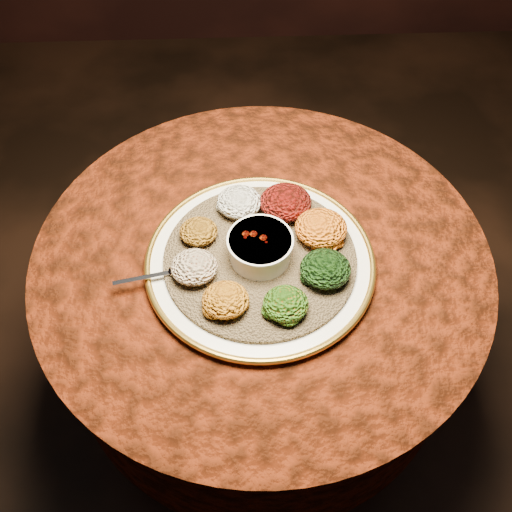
{
  "coord_description": "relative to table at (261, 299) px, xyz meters",
  "views": [
    {
      "loc": [
        -0.04,
        -0.73,
        1.67
      ],
      "look_at": [
        -0.01,
        -0.03,
        0.76
      ],
      "focal_mm": 40.0,
      "sensor_mm": 36.0,
      "label": 1
    }
  ],
  "objects": [
    {
      "name": "portion_mixveg",
      "position": [
        0.04,
        -0.16,
        0.23
      ],
      "size": [
        0.09,
        0.08,
        0.04
      ],
      "primitive_type": "ellipsoid",
      "color": "#9E400A",
      "rests_on": "injera"
    },
    {
      "name": "platter",
      "position": [
        -0.0,
        -0.03,
        0.19
      ],
      "size": [
        0.49,
        0.49,
        0.02
      ],
      "rotation": [
        0.0,
        0.0,
        0.08
      ],
      "color": "silver",
      "rests_on": "table"
    },
    {
      "name": "portion_shiro",
      "position": [
        -0.13,
        0.02,
        0.23
      ],
      "size": [
        0.08,
        0.07,
        0.04
      ],
      "primitive_type": "ellipsoid",
      "color": "#895510",
      "rests_on": "injera"
    },
    {
      "name": "stew_bowl",
      "position": [
        -0.0,
        -0.03,
        0.24
      ],
      "size": [
        0.13,
        0.13,
        0.05
      ],
      "color": "silver",
      "rests_on": "injera"
    },
    {
      "name": "portion_tikil",
      "position": [
        0.12,
        0.01,
        0.23
      ],
      "size": [
        0.11,
        0.1,
        0.05
      ],
      "primitive_type": "ellipsoid",
      "color": "#B8750F",
      "rests_on": "injera"
    },
    {
      "name": "portion_ayib",
      "position": [
        -0.04,
        0.1,
        0.23
      ],
      "size": [
        0.1,
        0.09,
        0.05
      ],
      "primitive_type": "ellipsoid",
      "color": "silver",
      "rests_on": "injera"
    },
    {
      "name": "injera",
      "position": [
        -0.0,
        -0.03,
        0.2
      ],
      "size": [
        0.47,
        0.47,
        0.01
      ],
      "primitive_type": "cylinder",
      "rotation": [
        0.0,
        0.0,
        -0.24
      ],
      "color": "olive",
      "rests_on": "platter"
    },
    {
      "name": "table",
      "position": [
        0.0,
        0.0,
        0.0
      ],
      "size": [
        0.96,
        0.96,
        0.73
      ],
      "color": "black",
      "rests_on": "ground"
    },
    {
      "name": "spoon",
      "position": [
        -0.18,
        -0.07,
        0.21
      ],
      "size": [
        0.15,
        0.05,
        0.01
      ],
      "rotation": [
        0.0,
        0.0,
        -2.94
      ],
      "color": "silver",
      "rests_on": "injera"
    },
    {
      "name": "portion_timatim",
      "position": [
        -0.13,
        -0.07,
        0.23
      ],
      "size": [
        0.09,
        0.09,
        0.04
      ],
      "primitive_type": "ellipsoid",
      "color": "maroon",
      "rests_on": "injera"
    },
    {
      "name": "portion_kik",
      "position": [
        -0.07,
        -0.15,
        0.23
      ],
      "size": [
        0.09,
        0.08,
        0.04
      ],
      "primitive_type": "ellipsoid",
      "color": "#BE6C10",
      "rests_on": "injera"
    },
    {
      "name": "portion_gomen",
      "position": [
        0.12,
        -0.09,
        0.23
      ],
      "size": [
        0.1,
        0.09,
        0.05
      ],
      "primitive_type": "ellipsoid",
      "color": "black",
      "rests_on": "injera"
    },
    {
      "name": "portion_kitfo",
      "position": [
        0.05,
        0.09,
        0.23
      ],
      "size": [
        0.11,
        0.1,
        0.05
      ],
      "primitive_type": "ellipsoid",
      "color": "black",
      "rests_on": "injera"
    }
  ]
}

